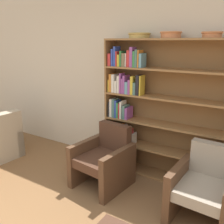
# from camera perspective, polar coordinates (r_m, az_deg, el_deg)

# --- Properties ---
(wall_back) EXTENTS (12.00, 0.06, 2.75)m
(wall_back) POSITION_cam_1_polar(r_m,az_deg,el_deg) (3.67, 7.73, 7.66)
(wall_back) COLOR beige
(wall_back) RESTS_ON ground
(bookshelf) EXTENTS (1.87, 0.30, 1.93)m
(bookshelf) POSITION_cam_1_polar(r_m,az_deg,el_deg) (3.51, 9.80, 0.36)
(bookshelf) COLOR olive
(bookshelf) RESTS_ON ground
(bowl_sage) EXTENTS (0.30, 0.30, 0.07)m
(bowl_sage) POSITION_cam_1_polar(r_m,az_deg,el_deg) (3.48, 6.26, 17.07)
(bowl_sage) COLOR tan
(bowl_sage) RESTS_ON bookshelf
(bowl_copper) EXTENTS (0.27, 0.27, 0.08)m
(bowl_copper) POSITION_cam_1_polar(r_m,az_deg,el_deg) (3.31, 13.32, 16.91)
(bowl_copper) COLOR #C67547
(bowl_copper) RESTS_ON bookshelf
(bowl_slate) EXTENTS (0.24, 0.24, 0.07)m
(bowl_slate) POSITION_cam_1_polar(r_m,az_deg,el_deg) (3.19, 21.89, 16.18)
(bowl_slate) COLOR #C67547
(bowl_slate) RESTS_ON bookshelf
(armchair_leather) EXTENTS (0.72, 0.75, 0.80)m
(armchair_leather) POSITION_cam_1_polar(r_m,az_deg,el_deg) (3.41, -1.76, -10.71)
(armchair_leather) COLOR brown
(armchair_leather) RESTS_ON ground
(armchair_cushioned) EXTENTS (0.68, 0.72, 0.80)m
(armchair_cushioned) POSITION_cam_1_polar(r_m,az_deg,el_deg) (2.99, 20.46, -15.98)
(armchair_cushioned) COLOR brown
(armchair_cushioned) RESTS_ON ground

